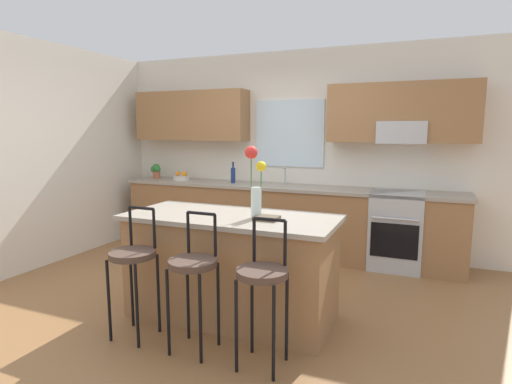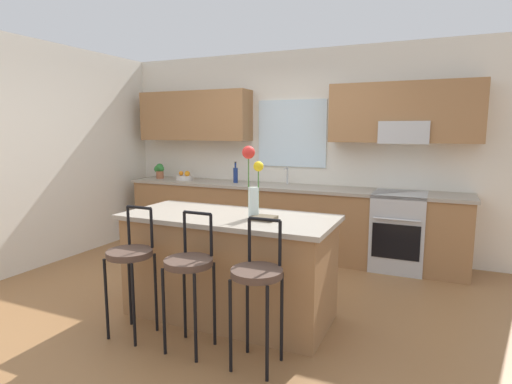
# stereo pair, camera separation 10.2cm
# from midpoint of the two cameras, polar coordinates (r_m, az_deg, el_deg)

# --- Properties ---
(ground_plane) EXTENTS (14.00, 14.00, 0.00)m
(ground_plane) POSITION_cam_midpoint_polar(r_m,az_deg,el_deg) (4.19, -3.85, -14.61)
(ground_plane) COLOR olive
(wall_left) EXTENTS (0.12, 4.60, 2.70)m
(wall_left) POSITION_cam_midpoint_polar(r_m,az_deg,el_deg) (5.74, -25.81, 4.75)
(wall_left) COLOR silver
(wall_left) RESTS_ON ground
(back_wall_assembly) EXTENTS (5.60, 0.50, 2.70)m
(back_wall_assembly) POSITION_cam_midpoint_polar(r_m,az_deg,el_deg) (5.67, 5.73, 7.12)
(back_wall_assembly) COLOR silver
(back_wall_assembly) RESTS_ON ground
(counter_run) EXTENTS (4.56, 0.64, 0.92)m
(counter_run) POSITION_cam_midpoint_polar(r_m,az_deg,el_deg) (5.54, 4.36, -3.78)
(counter_run) COLOR #996B42
(counter_run) RESTS_ON ground
(sink_faucet) EXTENTS (0.02, 0.13, 0.23)m
(sink_faucet) POSITION_cam_midpoint_polar(r_m,az_deg,el_deg) (5.58, 4.83, 2.50)
(sink_faucet) COLOR #B7BABC
(sink_faucet) RESTS_ON counter_run
(oven_range) EXTENTS (0.60, 0.64, 0.92)m
(oven_range) POSITION_cam_midpoint_polar(r_m,az_deg,el_deg) (5.22, 19.63, -5.09)
(oven_range) COLOR #B7BABC
(oven_range) RESTS_ON ground
(kitchen_island) EXTENTS (1.85, 0.83, 0.92)m
(kitchen_island) POSITION_cam_midpoint_polar(r_m,az_deg,el_deg) (3.70, -2.97, -10.15)
(kitchen_island) COLOR #996B42
(kitchen_island) RESTS_ON ground
(bar_stool_near) EXTENTS (0.36, 0.36, 1.04)m
(bar_stool_near) POSITION_cam_midpoint_polar(r_m,az_deg,el_deg) (3.44, -16.16, -8.92)
(bar_stool_near) COLOR black
(bar_stool_near) RESTS_ON ground
(bar_stool_middle) EXTENTS (0.36, 0.36, 1.04)m
(bar_stool_middle) POSITION_cam_midpoint_polar(r_m,az_deg,el_deg) (3.13, -8.29, -10.44)
(bar_stool_middle) COLOR black
(bar_stool_middle) RESTS_ON ground
(bar_stool_far) EXTENTS (0.36, 0.36, 1.04)m
(bar_stool_far) POSITION_cam_midpoint_polar(r_m,az_deg,el_deg) (2.89, 1.19, -12.01)
(bar_stool_far) COLOR black
(bar_stool_far) RESTS_ON ground
(flower_vase) EXTENTS (0.18, 0.11, 0.60)m
(flower_vase) POSITION_cam_midpoint_polar(r_m,az_deg,el_deg) (3.40, 0.40, 1.44)
(flower_vase) COLOR silver
(flower_vase) RESTS_ON kitchen_island
(cookbook) EXTENTS (0.20, 0.15, 0.03)m
(cookbook) POSITION_cam_midpoint_polar(r_m,az_deg,el_deg) (3.38, 1.95, -3.61)
(cookbook) COLOR brown
(cookbook) RESTS_ON kitchen_island
(fruit_bowl_oranges) EXTENTS (0.24, 0.24, 0.13)m
(fruit_bowl_oranges) POSITION_cam_midpoint_polar(r_m,az_deg,el_deg) (6.15, -9.42, 2.06)
(fruit_bowl_oranges) COLOR silver
(fruit_bowl_oranges) RESTS_ON counter_run
(bottle_olive_oil) EXTENTS (0.06, 0.06, 0.29)m
(bottle_olive_oil) POSITION_cam_midpoint_polar(r_m,az_deg,el_deg) (5.72, -2.35, 2.42)
(bottle_olive_oil) COLOR navy
(bottle_olive_oil) RESTS_ON counter_run
(potted_plant_small) EXTENTS (0.18, 0.12, 0.23)m
(potted_plant_small) POSITION_cam_midpoint_polar(r_m,az_deg,el_deg) (6.40, -12.78, 2.98)
(potted_plant_small) COLOR #9E5B3D
(potted_plant_small) RESTS_ON counter_run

